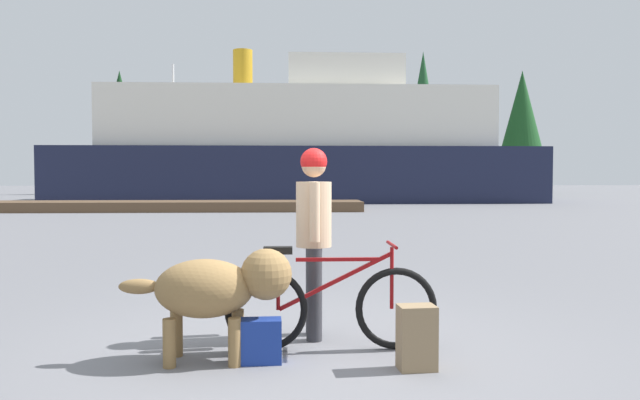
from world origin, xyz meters
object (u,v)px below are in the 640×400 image
handbag_pannier (261,341)px  sailboat_moored (174,191)px  ferry_boat (300,149)px  backpack (417,337)px  dog (218,288)px  person_cyclist (314,224)px  bicycle (330,306)px

handbag_pannier → sailboat_moored: (-6.78, 32.77, 0.31)m
ferry_boat → backpack: bearing=-89.3°
dog → ferry_boat: bearing=87.8°
handbag_pannier → sailboat_moored: sailboat_moored is taller
sailboat_moored → dog: bearing=-78.9°
person_cyclist → ferry_boat: size_ratio=0.07×
sailboat_moored → backpack: bearing=-76.4°
dog → person_cyclist: bearing=40.4°
dog → bicycle: bearing=15.4°
person_cyclist → ferry_boat: (0.38, 29.61, 1.95)m
person_cyclist → backpack: (0.74, -0.95, -0.79)m
handbag_pannier → sailboat_moored: 33.46m
person_cyclist → handbag_pannier: person_cyclist is taller
bicycle → person_cyclist: (-0.12, 0.42, 0.66)m
bicycle → person_cyclist: size_ratio=1.04×
ferry_boat → sailboat_moored: size_ratio=2.90×
bicycle → person_cyclist: person_cyclist is taller
person_cyclist → dog: size_ratio=1.26×
handbag_pannier → ferry_boat: 30.49m
bicycle → handbag_pannier: bearing=-150.8°
backpack → person_cyclist: bearing=128.0°
dog → ferry_boat: 30.39m
backpack → ferry_boat: (-0.36, 30.56, 2.74)m
dog → backpack: size_ratio=2.78×
backpack → ferry_boat: size_ratio=0.02×
dog → sailboat_moored: 33.33m
backpack → handbag_pannier: backpack is taller
ferry_boat → sailboat_moored: bearing=162.3°
bicycle → backpack: bicycle is taller
person_cyclist → sailboat_moored: (-7.23, 32.03, -0.55)m
ferry_boat → sailboat_moored: 8.37m
handbag_pannier → dog: bearing=168.9°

